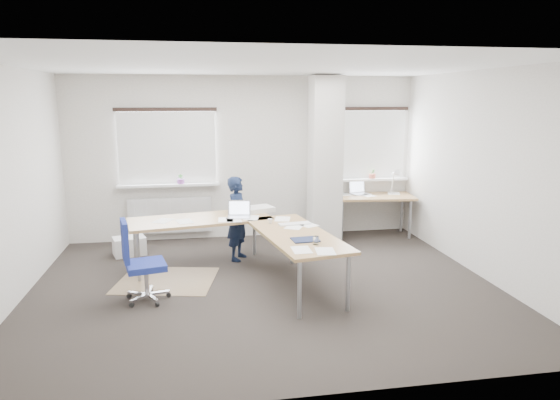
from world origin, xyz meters
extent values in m
plane|color=black|center=(0.00, 0.00, 0.00)|extent=(6.00, 6.00, 0.00)
cube|color=beige|center=(0.00, 2.50, 1.40)|extent=(6.00, 0.04, 2.80)
cube|color=beige|center=(0.00, -2.50, 1.40)|extent=(6.00, 0.04, 2.80)
cube|color=beige|center=(-3.00, 0.00, 1.40)|extent=(0.04, 5.00, 2.80)
cube|color=beige|center=(3.00, 0.00, 1.40)|extent=(0.04, 5.00, 2.80)
cube|color=white|center=(0.00, 0.00, 2.80)|extent=(6.00, 5.00, 0.04)
cube|color=beige|center=(1.30, 1.95, 1.39)|extent=(0.50, 0.50, 2.78)
cube|color=white|center=(-1.30, 2.47, 1.60)|extent=(1.60, 0.04, 1.20)
cube|color=white|center=(-1.30, 2.43, 1.60)|extent=(1.60, 0.02, 1.20)
cube|color=white|center=(-1.30, 2.40, 0.98)|extent=(1.70, 0.20, 0.04)
cube|color=white|center=(2.30, 2.47, 1.60)|extent=(1.20, 0.04, 1.20)
cube|color=white|center=(2.30, 2.43, 1.60)|extent=(1.20, 0.02, 1.20)
cube|color=white|center=(2.30, 2.40, 0.98)|extent=(1.30, 0.20, 0.04)
cube|color=silver|center=(-1.30, 2.42, 0.45)|extent=(1.40, 0.10, 0.60)
cylinder|color=#854394|center=(-1.10, 2.38, 1.04)|extent=(0.12, 0.12, 0.08)
imported|color=#316D2B|center=(-1.10, 2.38, 1.08)|extent=(0.09, 0.06, 0.17)
cylinder|color=#AD5442|center=(2.30, 2.38, 1.04)|extent=(0.12, 0.12, 0.08)
imported|color=#316D2B|center=(2.30, 2.38, 1.08)|extent=(0.09, 0.07, 0.17)
cube|color=olive|center=(-1.28, 0.44, 0.00)|extent=(1.46, 1.31, 0.01)
cube|color=white|center=(-1.91, 1.70, 0.14)|extent=(0.55, 0.46, 0.29)
cube|color=olive|center=(-0.80, 0.93, 0.71)|extent=(2.11, 1.14, 0.04)
cube|color=olive|center=(0.39, -0.08, 0.71)|extent=(1.14, 2.11, 0.04)
cylinder|color=#95969A|center=(-1.64, 0.48, 0.34)|extent=(0.05, 0.05, 0.69)
cylinder|color=#95969A|center=(-1.74, 1.07, 0.34)|extent=(0.05, 0.05, 0.69)
cylinder|color=#95969A|center=(0.03, 1.38, 0.34)|extent=(0.05, 0.05, 0.69)
cylinder|color=#95969A|center=(0.25, -1.02, 0.34)|extent=(0.05, 0.05, 0.69)
cylinder|color=#95969A|center=(0.84, -0.92, 0.34)|extent=(0.05, 0.05, 0.69)
cylinder|color=#95969A|center=(0.53, 0.86, 0.34)|extent=(0.05, 0.05, 0.69)
cube|color=#B7B7BC|center=(-0.25, 0.88, 0.74)|extent=(0.36, 0.28, 0.01)
cube|color=#B7B7BC|center=(-0.23, 0.99, 0.85)|extent=(0.33, 0.09, 0.22)
cube|color=silver|center=(-0.23, 0.99, 0.85)|extent=(0.29, 0.07, 0.19)
cube|color=white|center=(0.47, 0.35, 0.74)|extent=(0.45, 0.19, 0.02)
cube|color=#151E3B|center=(0.44, -0.43, 0.74)|extent=(0.34, 0.26, 0.01)
cube|color=silver|center=(0.07, 1.23, 0.77)|extent=(0.53, 0.45, 0.07)
imported|color=white|center=(0.15, 0.46, 0.76)|extent=(0.09, 0.09, 0.07)
cylinder|color=silver|center=(0.53, -0.62, 0.78)|extent=(0.07, 0.07, 0.10)
cube|color=olive|center=(2.25, 2.15, 0.71)|extent=(1.47, 0.85, 0.04)
cylinder|color=#95969A|center=(1.63, 1.97, 0.34)|extent=(0.05, 0.05, 0.69)
cylinder|color=#95969A|center=(2.82, 1.83, 0.34)|extent=(0.05, 0.05, 0.69)
cylinder|color=#95969A|center=(1.68, 2.47, 0.34)|extent=(0.05, 0.05, 0.69)
cylinder|color=#95969A|center=(2.87, 2.33, 0.34)|extent=(0.05, 0.05, 0.69)
cube|color=#B7B7BC|center=(2.06, 2.31, 0.74)|extent=(0.38, 0.31, 0.01)
cube|color=#B7B7BC|center=(2.03, 2.42, 0.85)|extent=(0.33, 0.13, 0.22)
cube|color=silver|center=(2.03, 2.42, 0.85)|extent=(0.29, 0.11, 0.19)
cylinder|color=silver|center=(2.63, 2.24, 0.74)|extent=(0.10, 0.10, 0.02)
cylinder|color=silver|center=(2.63, 2.24, 0.93)|extent=(0.02, 0.16, 0.38)
cylinder|color=silver|center=(2.63, 2.12, 1.15)|extent=(0.02, 0.29, 0.13)
cone|color=silver|center=(2.63, 1.98, 1.13)|extent=(0.14, 0.16, 0.17)
cube|color=navy|center=(-1.47, -0.22, 0.45)|extent=(0.53, 0.53, 0.08)
cube|color=navy|center=(-1.69, -0.27, 0.78)|extent=(0.14, 0.39, 0.49)
cylinder|color=silver|center=(-1.47, -0.22, 0.26)|extent=(0.06, 0.06, 0.33)
cylinder|color=black|center=(-1.22, -0.16, 0.03)|extent=(0.06, 0.04, 0.06)
cylinder|color=black|center=(-1.45, 0.03, 0.03)|extent=(0.03, 0.06, 0.06)
cylinder|color=black|center=(-1.70, -0.12, 0.03)|extent=(0.07, 0.05, 0.06)
cylinder|color=black|center=(-1.64, -0.41, 0.03)|extent=(0.06, 0.06, 0.06)
cylinder|color=black|center=(-1.34, -0.44, 0.03)|extent=(0.05, 0.07, 0.06)
imported|color=black|center=(-0.24, 1.20, 0.64)|extent=(0.47, 0.55, 1.28)
camera|label=1|loc=(-0.84, -6.12, 2.42)|focal=32.00mm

